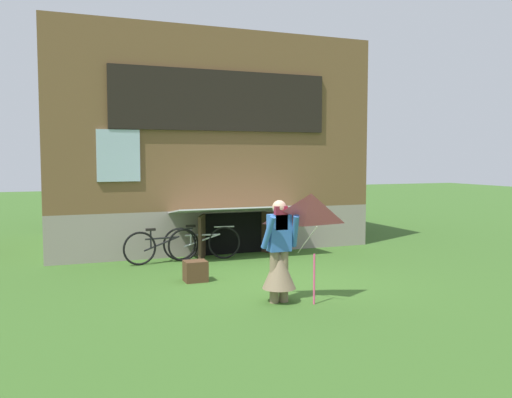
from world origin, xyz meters
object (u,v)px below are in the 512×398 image
at_px(kite, 311,223).
at_px(bicycle_black, 162,246).
at_px(person, 279,260).
at_px(wooden_crate, 195,271).
at_px(bicycle_silver, 202,243).

relative_size(kite, bicycle_black, 0.95).
bearing_deg(person, kite, -71.25).
bearing_deg(wooden_crate, bicycle_black, 96.63).
xyz_separation_m(bicycle_silver, bicycle_black, (-0.90, -0.09, -0.01)).
xyz_separation_m(person, bicycle_silver, (-0.15, 3.83, -0.29)).
bearing_deg(wooden_crate, kite, -65.77).
relative_size(person, bicycle_silver, 0.94).
height_order(person, bicycle_black, person).
height_order(person, kite, person).
xyz_separation_m(kite, wooden_crate, (-1.08, 2.41, -1.09)).
xyz_separation_m(person, wooden_crate, (-0.83, 1.85, -0.48)).
bearing_deg(bicycle_black, person, -81.18).
bearing_deg(bicycle_silver, person, -78.36).
distance_m(person, kite, 0.87).
distance_m(bicycle_silver, wooden_crate, 2.10).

